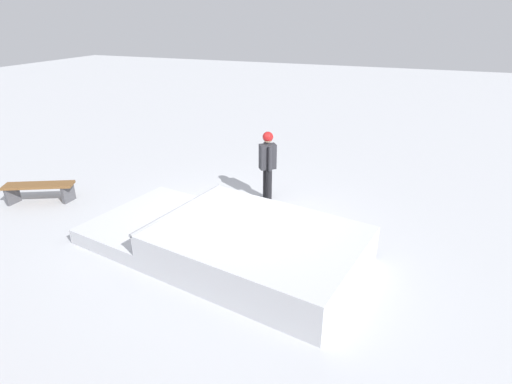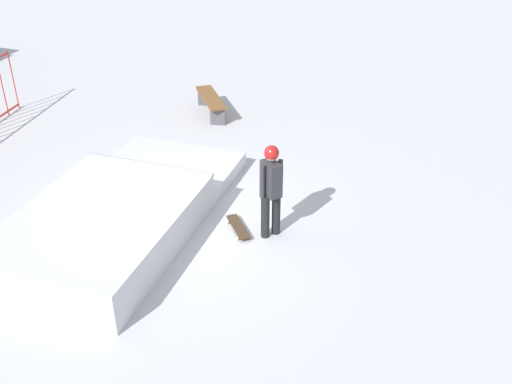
# 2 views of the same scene
# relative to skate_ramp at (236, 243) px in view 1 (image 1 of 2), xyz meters

# --- Properties ---
(ground_plane) EXTENTS (60.00, 60.00, 0.00)m
(ground_plane) POSITION_rel_skate_ramp_xyz_m (0.40, -1.10, -0.32)
(ground_plane) COLOR #B7BABF
(skate_ramp) EXTENTS (5.78, 3.52, 0.74)m
(skate_ramp) POSITION_rel_skate_ramp_xyz_m (0.00, 0.00, 0.00)
(skate_ramp) COLOR silver
(skate_ramp) RESTS_ON ground
(skater) EXTENTS (0.43, 0.41, 1.73)m
(skater) POSITION_rel_skate_ramp_xyz_m (0.33, -2.67, 0.69)
(skater) COLOR black
(skater) RESTS_ON ground
(skateboard) EXTENTS (0.80, 0.55, 0.09)m
(skateboard) POSITION_rel_skate_ramp_xyz_m (0.38, -2.09, -0.24)
(skateboard) COLOR #3F2D1E
(skateboard) RESTS_ON ground
(park_bench) EXTENTS (1.61, 1.06, 0.48)m
(park_bench) POSITION_rel_skate_ramp_xyz_m (5.41, -0.54, 0.04)
(park_bench) COLOR brown
(park_bench) RESTS_ON ground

